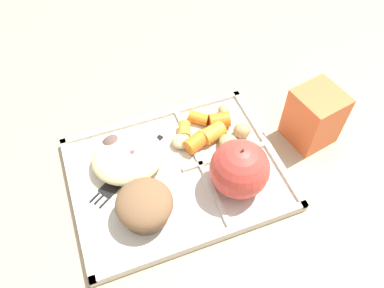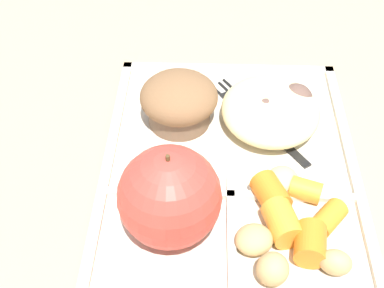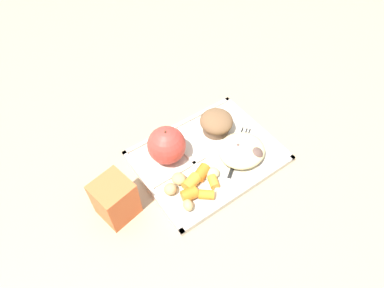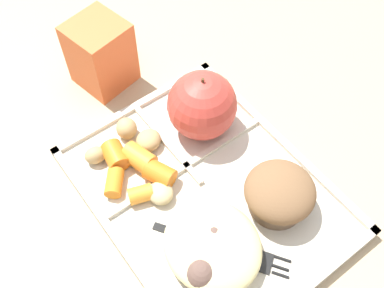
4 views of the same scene
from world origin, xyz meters
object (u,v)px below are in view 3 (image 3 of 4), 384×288
Objects in this scene: bran_muffin at (216,123)px; milk_carton at (116,200)px; plastic_fork at (240,148)px; green_apple at (167,145)px; lunch_tray at (208,157)px.

milk_carton reaches higher than bran_muffin.
green_apple is at bearing 153.18° from plastic_fork.
green_apple is at bearing 145.70° from lunch_tray.
green_apple reaches higher than milk_carton.
milk_carton is at bearing 175.88° from plastic_fork.
bran_muffin is 0.58× the size of plastic_fork.
lunch_tray is 3.49× the size of green_apple.
green_apple is at bearing 8.54° from milk_carton.
plastic_fork is 0.31m from milk_carton.
lunch_tray is 0.24m from milk_carton.
plastic_fork is at bearing -80.83° from bran_muffin.
lunch_tray is 2.30× the size of plastic_fork.
plastic_fork is (0.01, -0.08, -0.03)m from bran_muffin.
green_apple is 1.14× the size of bran_muffin.
milk_carton is at bearing -169.39° from bran_muffin.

